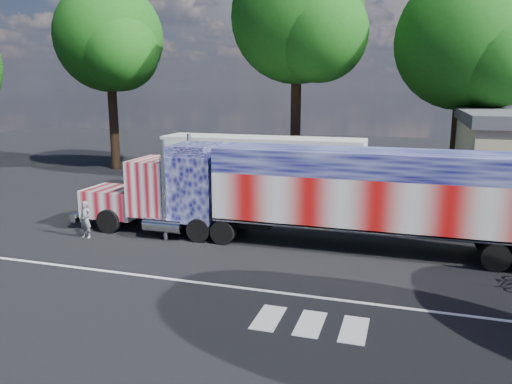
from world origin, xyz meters
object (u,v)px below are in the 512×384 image
(woman, at_px, (85,220))
(tree_nw_a, at_px, (110,38))
(coach_bus, at_px, (262,166))
(tree_n_mid, at_px, (299,17))
(semi_truck, at_px, (316,192))
(tree_ne_a, at_px, (467,42))

(woman, relative_size, tree_nw_a, 0.11)
(coach_bus, height_order, woman, coach_bus)
(tree_n_mid, relative_size, tree_nw_a, 1.09)
(semi_truck, xyz_separation_m, tree_ne_a, (6.43, 14.05, 6.85))
(semi_truck, distance_m, tree_ne_a, 16.90)
(woman, distance_m, tree_n_mid, 19.91)
(tree_n_mid, bearing_deg, tree_nw_a, 178.87)
(semi_truck, bearing_deg, woman, -168.13)
(semi_truck, bearing_deg, tree_nw_a, 142.14)
(tree_nw_a, xyz_separation_m, tree_ne_a, (25.04, -0.42, -0.93))
(tree_n_mid, bearing_deg, coach_bus, -98.52)
(woman, height_order, tree_ne_a, tree_ne_a)
(coach_bus, bearing_deg, semi_truck, -60.36)
(semi_truck, distance_m, tree_n_mid, 17.10)
(tree_nw_a, bearing_deg, coach_bus, -23.46)
(semi_truck, xyz_separation_m, woman, (-9.64, -2.03, -1.40))
(coach_bus, xyz_separation_m, tree_ne_a, (11.26, 5.56, 7.24))
(coach_bus, xyz_separation_m, tree_n_mid, (0.85, 5.69, 9.08))
(coach_bus, relative_size, woman, 7.48)
(woman, xyz_separation_m, tree_ne_a, (16.07, 16.07, 8.26))
(coach_bus, height_order, tree_ne_a, tree_ne_a)
(tree_n_mid, distance_m, tree_ne_a, 10.57)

